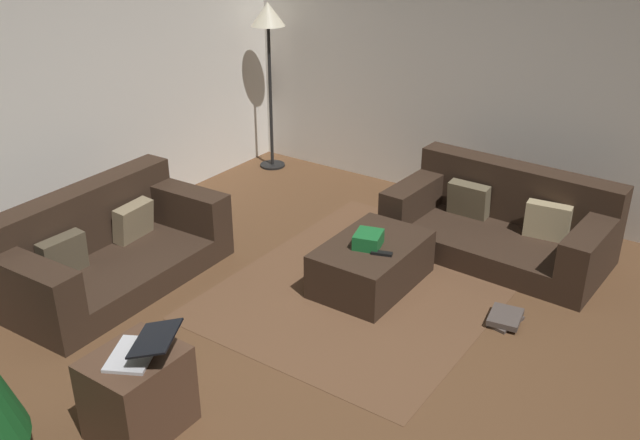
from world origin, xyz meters
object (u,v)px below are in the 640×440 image
at_px(ottoman, 372,264).
at_px(tv_remote, 382,253).
at_px(gift_box, 368,240).
at_px(book_stack, 505,318).
at_px(couch_right, 503,222).
at_px(corner_lamp, 268,28).
at_px(laptop, 141,348).
at_px(couch_left, 105,248).
at_px(side_table, 138,393).

relative_size(ottoman, tv_remote, 6.00).
distance_m(gift_box, book_stack, 1.16).
distance_m(couch_right, corner_lamp, 3.20).
bearing_deg(gift_box, corner_lamp, 53.47).
distance_m(couch_right, tv_remote, 1.37).
relative_size(couch_right, ottoman, 1.92).
height_order(tv_remote, laptop, laptop).
height_order(ottoman, tv_remote, tv_remote).
xyz_separation_m(couch_left, tv_remote, (1.01, -1.94, 0.10)).
distance_m(couch_right, gift_box, 1.38).
relative_size(couch_left, tv_remote, 11.37).
distance_m(ottoman, laptop, 2.19).
height_order(gift_box, side_table, side_table).
relative_size(side_table, book_stack, 1.69).
relative_size(book_stack, corner_lamp, 0.17).
relative_size(couch_right, corner_lamp, 1.02).
bearing_deg(couch_left, corner_lamp, -172.03).
bearing_deg(corner_lamp, gift_box, -126.53).
distance_m(couch_left, laptop, 1.90).
relative_size(laptop, book_stack, 1.56).
bearing_deg(couch_left, couch_right, 131.50).
xyz_separation_m(couch_right, laptop, (-3.30, 0.83, 0.31)).
xyz_separation_m(couch_left, book_stack, (1.21, -2.87, -0.24)).
distance_m(couch_left, couch_right, 3.32).
bearing_deg(ottoman, corner_lamp, 54.51).
distance_m(gift_box, corner_lamp, 3.04).
xyz_separation_m(tv_remote, side_table, (-2.05, 0.41, -0.12)).
bearing_deg(laptop, book_stack, -30.05).
bearing_deg(book_stack, corner_lamp, 65.35).
height_order(couch_left, side_table, couch_left).
xyz_separation_m(couch_left, gift_box, (1.07, -1.79, 0.14)).
bearing_deg(tv_remote, couch_right, -38.90).
height_order(couch_left, ottoman, couch_left).
bearing_deg(corner_lamp, laptop, -151.24).
distance_m(tv_remote, laptop, 2.07).
xyz_separation_m(tv_remote, corner_lamp, (1.74, 2.43, 1.16)).
height_order(ottoman, laptop, laptop).
bearing_deg(tv_remote, book_stack, -96.50).
xyz_separation_m(couch_left, ottoman, (1.13, -1.79, -0.09)).
relative_size(gift_box, tv_remote, 1.43).
bearing_deg(corner_lamp, book_stack, -114.65).
distance_m(tv_remote, side_table, 2.09).
xyz_separation_m(ottoman, laptop, (-2.15, 0.20, 0.39)).
bearing_deg(ottoman, book_stack, -85.77).
bearing_deg(tv_remote, corner_lamp, 35.52).
xyz_separation_m(gift_box, side_table, (-2.11, 0.25, -0.17)).
bearing_deg(ottoman, couch_left, 122.33).
xyz_separation_m(couch_left, side_table, (-1.04, -1.54, -0.02)).
bearing_deg(couch_right, laptop, 78.71).
relative_size(ottoman, side_table, 1.85).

